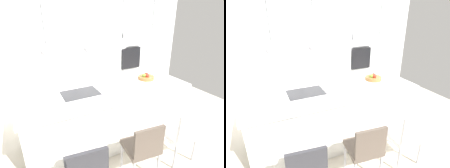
# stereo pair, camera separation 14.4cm
# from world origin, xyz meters

# --- Properties ---
(floor) EXTENTS (6.60, 6.60, 0.00)m
(floor) POSITION_xyz_m (0.00, 0.00, 0.00)
(floor) COLOR beige
(floor) RESTS_ON ground
(back_wall) EXTENTS (6.00, 0.10, 2.60)m
(back_wall) POSITION_xyz_m (0.00, 1.65, 1.30)
(back_wall) COLOR white
(back_wall) RESTS_ON ground
(kitchen_island) EXTENTS (2.74, 1.06, 0.95)m
(kitchen_island) POSITION_xyz_m (0.00, 0.00, 0.48)
(kitchen_island) COLOR white
(kitchen_island) RESTS_ON ground
(sink_basin) EXTENTS (0.56, 0.40, 0.02)m
(sink_basin) POSITION_xyz_m (-0.45, 0.00, 0.94)
(sink_basin) COLOR #2D2D30
(sink_basin) RESTS_ON kitchen_island
(faucet) EXTENTS (0.02, 0.17, 0.22)m
(faucet) POSITION_xyz_m (-0.45, 0.21, 1.09)
(faucet) COLOR silver
(faucet) RESTS_ON kitchen_island
(fruit_bowl) EXTENTS (0.29, 0.29, 0.13)m
(fruit_bowl) POSITION_xyz_m (0.82, 0.03, 0.99)
(fruit_bowl) COLOR #9E6B38
(fruit_bowl) RESTS_ON kitchen_island
(microwave) EXTENTS (0.54, 0.08, 0.34)m
(microwave) POSITION_xyz_m (1.51, 1.58, 1.43)
(microwave) COLOR #9E9EA3
(microwave) RESTS_ON back_wall
(oven) EXTENTS (0.56, 0.08, 0.56)m
(oven) POSITION_xyz_m (1.51, 1.58, 0.93)
(oven) COLOR black
(oven) RESTS_ON back_wall
(chair_near) EXTENTS (0.48, 0.50, 0.87)m
(chair_near) POSITION_xyz_m (-0.75, -1.00, 0.51)
(chair_near) COLOR #333338
(chair_near) RESTS_ON ground
(chair_middle) EXTENTS (0.46, 0.45, 0.86)m
(chair_middle) POSITION_xyz_m (0.02, -1.00, 0.50)
(chair_middle) COLOR brown
(chair_middle) RESTS_ON ground
(chair_far) EXTENTS (0.45, 0.45, 0.87)m
(chair_far) POSITION_xyz_m (0.71, -1.00, 0.48)
(chair_far) COLOR white
(chair_far) RESTS_ON ground
(pendant_light_left) EXTENTS (0.17, 0.17, 0.77)m
(pendant_light_left) POSITION_xyz_m (-0.85, 0.00, 1.64)
(pendant_light_left) COLOR silver
(pendant_light_center_left) EXTENTS (0.17, 0.17, 0.77)m
(pendant_light_center_left) POSITION_xyz_m (-0.28, 0.00, 1.64)
(pendant_light_center_left) COLOR silver
(pendant_light_center_right) EXTENTS (0.17, 0.17, 0.77)m
(pendant_light_center_right) POSITION_xyz_m (0.28, 0.00, 1.64)
(pendant_light_center_right) COLOR silver
(pendant_light_right) EXTENTS (0.17, 0.17, 0.77)m
(pendant_light_right) POSITION_xyz_m (0.85, 0.00, 1.64)
(pendant_light_right) COLOR silver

